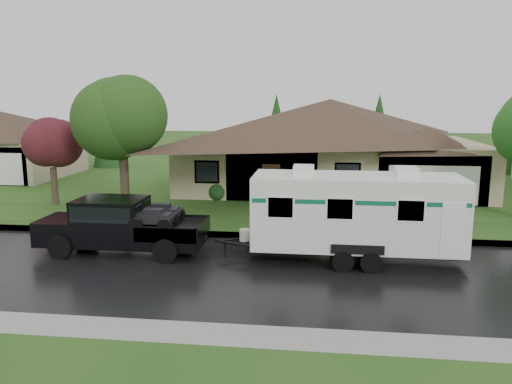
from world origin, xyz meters
TOP-DOWN VIEW (x-y plane):
  - ground at (0.00, 0.00)m, footprint 140.00×140.00m
  - road at (0.00, -2.00)m, footprint 140.00×8.00m
  - curb at (0.00, 2.25)m, footprint 140.00×0.50m
  - lawn at (0.00, 15.00)m, footprint 140.00×26.00m
  - house_main at (2.29, 13.84)m, footprint 19.44×10.80m
  - tree_left_green at (-8.41, 5.94)m, footprint 4.12×4.12m
  - tree_red at (-12.77, 6.95)m, footprint 2.75×2.75m
  - shrub_row at (2.00, 9.30)m, footprint 13.60×1.00m
  - pickup_truck at (-6.18, -0.38)m, footprint 6.25×2.37m
  - travel_trailer at (2.63, -0.38)m, footprint 7.70×2.71m

SIDE VIEW (x-z plane):
  - ground at x=0.00m, z-range 0.00..0.00m
  - road at x=0.00m, z-range 0.00..0.01m
  - curb at x=0.00m, z-range 0.00..0.15m
  - lawn at x=0.00m, z-range 0.00..0.15m
  - shrub_row at x=2.00m, z-range 0.15..1.15m
  - pickup_truck at x=-6.18m, z-range 0.07..2.16m
  - travel_trailer at x=2.63m, z-range 0.11..3.56m
  - tree_red at x=-12.77m, z-range 1.02..5.57m
  - house_main at x=2.29m, z-range 0.14..7.04m
  - tree_left_green at x=-8.41m, z-range 1.47..8.29m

